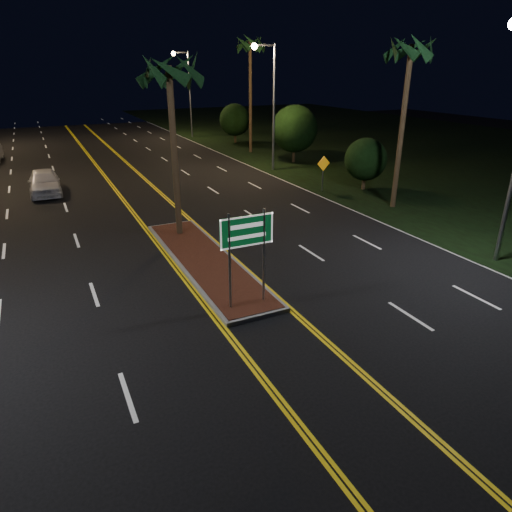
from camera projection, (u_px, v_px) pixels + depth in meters
ground at (288, 351)px, 12.92m from camera, size 120.00×120.00×0.00m
grass_right at (427, 147)px, 45.71m from camera, size 40.00×110.00×0.01m
median_island at (205, 260)px, 18.71m from camera, size 2.25×10.25×0.17m
highway_sign at (247, 240)px, 14.32m from camera, size 1.80×0.08×3.20m
streetlight_right_mid at (269, 93)px, 33.30m from camera, size 1.91×0.44×9.00m
streetlight_right_far at (186, 84)px, 49.96m from camera, size 1.91×0.44×9.00m
palm_median at (169, 71)px, 18.87m from camera, size 2.40×2.40×8.30m
palm_right_near at (411, 50)px, 23.08m from camera, size 2.40×2.40×9.30m
palm_right_far at (250, 46)px, 39.50m from camera, size 2.40×2.40×10.30m
shrub_near at (366, 159)px, 29.22m from camera, size 2.70×2.70×3.30m
shrub_mid at (295, 129)px, 37.44m from camera, size 3.78×3.78×4.62m
shrub_far at (235, 120)px, 47.51m from camera, size 3.24×3.24×3.96m
car_near at (44, 180)px, 28.50m from camera, size 2.40×5.42×1.80m
warning_sign at (323, 169)px, 28.97m from camera, size 0.95×0.10×2.26m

